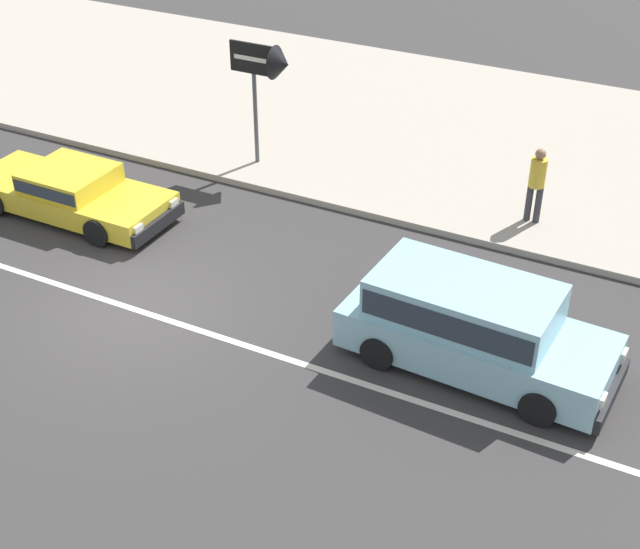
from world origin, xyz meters
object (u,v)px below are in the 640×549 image
object	(u,v)px
sedan_yellow_1	(71,191)
minivan_pale_blue_4	(471,322)
pedestrian_mid_kerb	(537,180)
arrow_signboard	(274,67)

from	to	relation	value
sedan_yellow_1	minivan_pale_blue_4	bearing A→B (deg)	-6.47
sedan_yellow_1	pedestrian_mid_kerb	world-z (taller)	pedestrian_mid_kerb
sedan_yellow_1	arrow_signboard	bearing A→B (deg)	51.45
minivan_pale_blue_4	arrow_signboard	bearing A→B (deg)	143.12
sedan_yellow_1	arrow_signboard	distance (m)	5.24
sedan_yellow_1	pedestrian_mid_kerb	distance (m)	9.95
sedan_yellow_1	minivan_pale_blue_4	xyz separation A→B (m)	(9.44, -1.07, 0.31)
minivan_pale_blue_4	arrow_signboard	world-z (taller)	arrow_signboard
arrow_signboard	sedan_yellow_1	bearing A→B (deg)	-128.55
pedestrian_mid_kerb	sedan_yellow_1	bearing A→B (deg)	-156.48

